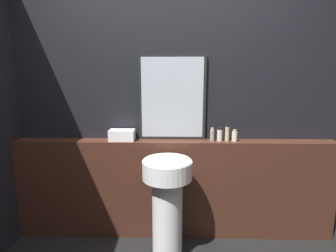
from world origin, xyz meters
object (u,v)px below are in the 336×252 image
Objects in this scene: pedestal_sink at (167,200)px; mirror at (172,98)px; lotion_bottle at (227,133)px; body_wash_bottle at (235,136)px; towel_stack at (122,135)px; conditioner_bottle at (220,135)px; shampoo_bottle at (212,135)px.

mirror is (0.04, 0.41, 0.80)m from pedestal_sink.
body_wash_bottle is at bearing 0.00° from lotion_bottle.
lotion_bottle reaches higher than towel_stack.
mirror is 6.21× the size of conditioner_bottle.
mirror reaches higher than body_wash_bottle.
body_wash_bottle is (1.03, 0.00, -0.00)m from towel_stack.
conditioner_bottle reaches higher than shampoo_bottle.
mirror is 0.55m from conditioner_bottle.
conditioner_bottle is at bearing 180.00° from lotion_bottle.
lotion_bottle is at bearing -7.66° from mirror.
mirror is at bearing 172.34° from lotion_bottle.
pedestal_sink is 0.74m from conditioner_bottle.
pedestal_sink is at bearing -147.52° from lotion_bottle.
shampoo_bottle is at bearing 180.00° from body_wash_bottle.
pedestal_sink is 1.11× the size of mirror.
shampoo_bottle is 1.16× the size of body_wash_bottle.
shampoo_bottle is 0.98× the size of conditioner_bottle.
lotion_bottle is (0.50, -0.07, -0.31)m from mirror.
mirror reaches higher than lotion_bottle.
mirror is 0.59m from lotion_bottle.
towel_stack is (-0.42, 0.34, 0.46)m from pedestal_sink.
conditioner_bottle is 0.79× the size of lotion_bottle.
pedestal_sink is at bearing -94.94° from mirror.
mirror is 4.88× the size of lotion_bottle.
shampoo_bottle is at bearing -10.44° from mirror.
lotion_bottle is at bearing 0.00° from conditioner_bottle.
lotion_bottle is (0.96, 0.00, 0.02)m from towel_stack.
shampoo_bottle is (0.40, 0.34, 0.47)m from pedestal_sink.
conditioner_bottle reaches higher than body_wash_bottle.
shampoo_bottle is (0.82, 0.00, 0.01)m from towel_stack.
conditioner_bottle reaches higher than towel_stack.
mirror is at bearing 85.06° from pedestal_sink.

